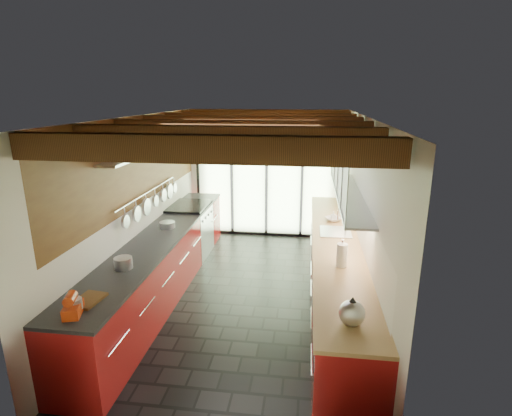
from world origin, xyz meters
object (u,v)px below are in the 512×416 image
stand_mixer (73,306)px  soap_bottle (333,216)px  paper_towel (342,255)px  bowl (333,219)px  kettle (352,312)px

stand_mixer → soap_bottle: 4.08m
stand_mixer → paper_towel: (2.54, 1.41, 0.05)m
bowl → paper_towel: bearing=-90.0°
stand_mixer → soap_bottle: size_ratio=1.70×
stand_mixer → soap_bottle: stand_mixer is taller
paper_towel → bowl: paper_towel is taller
stand_mixer → kettle: (2.54, 0.18, 0.03)m
paper_towel → bowl: bearing=90.0°
stand_mixer → paper_towel: size_ratio=0.82×
soap_bottle → kettle: bearing=-90.0°
kettle → paper_towel: (0.00, 1.23, 0.02)m
bowl → stand_mixer: bearing=-128.4°
stand_mixer → bowl: stand_mixer is taller
stand_mixer → kettle: size_ratio=0.94×
kettle → soap_bottle: 3.01m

